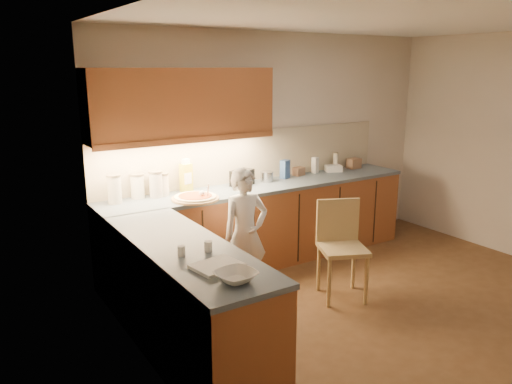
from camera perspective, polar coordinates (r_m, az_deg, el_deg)
room at (r=4.46m, az=17.35°, el=6.61°), size 4.54×4.50×2.62m
l_counter at (r=5.09m, az=-1.46°, el=-5.97°), size 3.77×2.62×0.92m
backsplash at (r=5.78m, az=-0.66°, el=4.19°), size 3.75×0.02×0.58m
upper_cabinets at (r=5.14m, az=-8.37°, el=9.96°), size 1.95×0.36×0.73m
pizza_on_board at (r=5.01m, az=-6.93°, el=-0.63°), size 0.48×0.48×0.19m
child at (r=4.82m, az=-1.22°, el=-4.85°), size 0.49×0.34×1.29m
wooden_chair at (r=4.96m, az=9.65°, el=-5.60°), size 0.57×0.57×0.95m
mixing_bowl at (r=3.14m, az=-2.32°, el=-9.59°), size 0.29×0.29×0.06m
canister_a at (r=5.00m, az=-15.89°, el=0.35°), size 0.14×0.14×0.29m
canister_b at (r=5.15m, az=-13.40°, el=0.69°), size 0.14×0.14×0.25m
canister_c at (r=5.14m, az=-11.36°, el=0.90°), size 0.14×0.14×0.27m
canister_d at (r=5.20m, az=-10.69°, el=0.90°), size 0.15×0.15×0.24m
oil_jug at (r=5.32m, az=-7.99°, el=1.75°), size 0.13×0.11×0.35m
toaster at (r=5.56m, az=-1.60°, el=1.66°), size 0.31×0.25×0.18m
steel_pot at (r=5.75m, az=1.24°, el=1.78°), size 0.16×0.16×0.12m
blue_box at (r=5.91m, az=3.34°, el=2.61°), size 0.13×0.11×0.22m
card_box_a at (r=6.10m, az=4.89°, el=2.37°), size 0.15×0.12×0.10m
white_bottle at (r=6.25m, az=6.77°, el=3.07°), size 0.08×0.08×0.20m
flat_pack at (r=6.38m, az=8.83°, el=2.69°), size 0.24×0.20×0.08m
tall_jar at (r=6.46m, az=9.09°, el=3.49°), size 0.07×0.07×0.22m
card_box_b at (r=6.63m, az=11.10°, el=3.24°), size 0.17×0.14×0.13m
dough_cloth at (r=3.35m, az=-4.49°, el=-8.40°), size 0.34×0.29×0.02m
spice_jar_a at (r=3.56m, az=-8.51°, el=-6.68°), size 0.05×0.05×0.07m
spice_jar_b at (r=3.62m, az=-5.49°, el=-6.19°), size 0.06×0.06×0.08m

